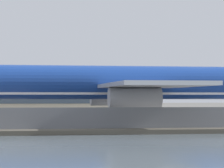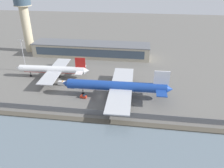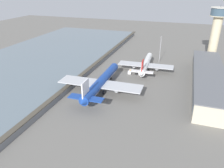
# 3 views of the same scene
# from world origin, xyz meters

# --- Properties ---
(ground_plane) EXTENTS (500.00, 500.00, 0.00)m
(ground_plane) POSITION_xyz_m (0.00, 0.00, 0.00)
(ground_plane) COLOR #66635E
(shoreline_seawall) EXTENTS (320.00, 3.00, 0.50)m
(shoreline_seawall) POSITION_xyz_m (0.00, -20.50, 0.25)
(shoreline_seawall) COLOR #474238
(shoreline_seawall) RESTS_ON ground
(perimeter_fence) EXTENTS (280.00, 0.10, 2.75)m
(perimeter_fence) POSITION_xyz_m (0.00, -16.00, 1.38)
(perimeter_fence) COLOR slate
(perimeter_fence) RESTS_ON ground
(cargo_jet_blue) EXTENTS (54.90, 47.11, 15.39)m
(cargo_jet_blue) POSITION_xyz_m (9.06, 0.95, 5.87)
(cargo_jet_blue) COLOR #193D93
(cargo_jet_blue) RESTS_ON ground
(baggage_tug) EXTENTS (3.42, 2.11, 1.80)m
(baggage_tug) POSITION_xyz_m (-7.83, -2.45, 0.81)
(baggage_tug) COLOR red
(baggage_tug) RESTS_ON ground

